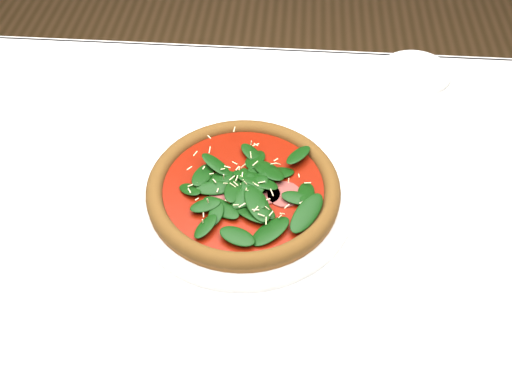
{
  "coord_description": "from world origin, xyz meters",
  "views": [
    {
      "loc": [
        0.11,
        -0.55,
        1.4
      ],
      "look_at": [
        0.07,
        0.01,
        0.77
      ],
      "focal_mm": 40.0,
      "sensor_mm": 36.0,
      "label": 1
    }
  ],
  "objects": [
    {
      "name": "plate",
      "position": [
        0.05,
        0.01,
        0.76
      ],
      "size": [
        0.33,
        0.33,
        0.01
      ],
      "color": "silver",
      "rests_on": "dining_table"
    },
    {
      "name": "pizza",
      "position": [
        0.05,
        0.01,
        0.78
      ],
      "size": [
        0.33,
        0.33,
        0.04
      ],
      "rotation": [
        0.0,
        0.0,
        0.17
      ],
      "color": "brown",
      "rests_on": "plate"
    },
    {
      "name": "saucer_far",
      "position": [
        0.34,
        0.34,
        0.76
      ],
      "size": [
        0.13,
        0.13,
        0.01
      ],
      "color": "silver",
      "rests_on": "dining_table"
    },
    {
      "name": "dining_table",
      "position": [
        0.0,
        0.0,
        0.65
      ],
      "size": [
        1.21,
        0.81,
        0.75
      ],
      "color": "white",
      "rests_on": "ground"
    }
  ]
}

